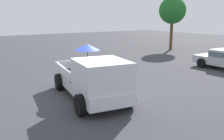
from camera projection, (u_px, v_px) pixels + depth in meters
ground_plane at (90, 97)px, 10.78m from camera, size 80.00×80.00×0.00m
pickup_truck_main at (94, 79)px, 10.17m from camera, size 5.30×2.96×2.28m
tree_by_lot at (172, 11)px, 25.47m from camera, size 2.82×2.82×5.57m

